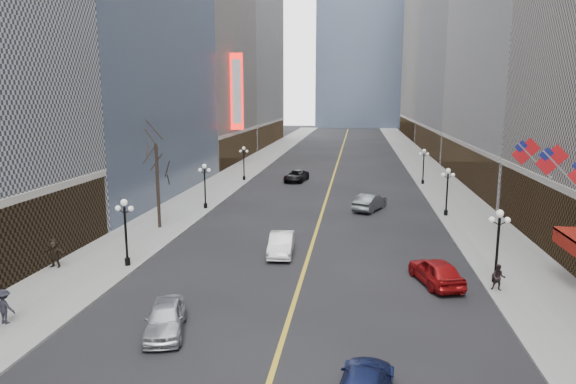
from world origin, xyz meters
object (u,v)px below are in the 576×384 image
(streetlamp_west_2, at_px, (205,181))
(streetlamp_west_3, at_px, (244,160))
(car_sb_far, at_px, (370,202))
(streetlamp_east_3, at_px, (424,163))
(streetlamp_east_2, at_px, (447,187))
(streetlamp_west_1, at_px, (125,225))
(car_sb_mid, at_px, (436,271))
(car_nb_far, at_px, (296,176))
(car_nb_mid, at_px, (281,244))
(streetlamp_east_1, at_px, (498,238))
(car_nb_near, at_px, (165,318))

(streetlamp_west_2, bearing_deg, streetlamp_west_3, 90.00)
(car_sb_far, bearing_deg, streetlamp_east_3, -91.46)
(streetlamp_east_2, relative_size, car_sb_far, 0.88)
(streetlamp_west_1, xyz_separation_m, car_sb_mid, (20.01, -0.49, -2.07))
(streetlamp_east_2, bearing_deg, car_nb_far, 131.74)
(car_nb_mid, bearing_deg, streetlamp_east_1, -20.49)
(streetlamp_west_2, xyz_separation_m, car_nb_near, (6.08, -26.96, -2.13))
(streetlamp_west_1, relative_size, car_sb_mid, 0.93)
(car_nb_mid, relative_size, car_sb_mid, 0.98)
(car_sb_mid, bearing_deg, car_nb_mid, -41.13)
(streetlamp_west_2, bearing_deg, car_sb_far, 6.52)
(car_sb_far, bearing_deg, streetlamp_east_1, 132.07)
(car_nb_near, height_order, car_nb_far, car_nb_near)
(car_nb_near, height_order, car_sb_far, car_sb_far)
(car_nb_near, height_order, car_nb_mid, car_nb_mid)
(streetlamp_east_1, relative_size, car_nb_mid, 0.95)
(streetlamp_west_2, height_order, car_nb_near, streetlamp_west_2)
(streetlamp_east_3, height_order, streetlamp_west_3, same)
(streetlamp_east_2, bearing_deg, car_nb_near, -123.02)
(car_sb_mid, bearing_deg, streetlamp_west_2, -59.36)
(car_sb_far, bearing_deg, streetlamp_west_1, 72.72)
(streetlamp_west_2, relative_size, car_sb_far, 0.88)
(streetlamp_west_2, height_order, car_nb_mid, streetlamp_west_2)
(streetlamp_west_1, relative_size, car_nb_far, 0.84)
(car_sb_mid, bearing_deg, car_sb_far, -96.80)
(streetlamp_west_2, height_order, streetlamp_west_3, same)
(car_nb_near, bearing_deg, streetlamp_east_1, 12.61)
(streetlamp_west_2, height_order, car_sb_far, streetlamp_west_2)
(streetlamp_west_3, height_order, car_sb_mid, streetlamp_west_3)
(streetlamp_east_3, height_order, car_sb_far, streetlamp_east_3)
(streetlamp_east_1, relative_size, streetlamp_east_3, 1.00)
(streetlamp_west_2, relative_size, car_sb_mid, 0.93)
(streetlamp_west_1, bearing_deg, streetlamp_west_3, 90.00)
(streetlamp_east_3, xyz_separation_m, car_sb_mid, (-3.59, -36.49, -2.07))
(car_nb_near, distance_m, car_sb_mid, 16.30)
(streetlamp_east_1, xyz_separation_m, car_sb_far, (-7.12, 19.88, -2.05))
(streetlamp_east_3, relative_size, car_nb_near, 1.00)
(streetlamp_west_3, bearing_deg, car_nb_far, 4.44)
(streetlamp_east_1, relative_size, car_sb_mid, 0.93)
(streetlamp_east_3, xyz_separation_m, car_nb_far, (-16.55, 0.55, -2.16))
(streetlamp_west_2, bearing_deg, streetlamp_east_3, 37.33)
(streetlamp_east_2, bearing_deg, car_nb_mid, -134.92)
(streetlamp_east_2, xyz_separation_m, car_nb_far, (-16.55, 18.55, -2.16))
(streetlamp_east_1, height_order, car_sb_mid, streetlamp_east_1)
(streetlamp_west_2, xyz_separation_m, car_sb_mid, (20.01, -18.49, -2.07))
(streetlamp_west_1, distance_m, streetlamp_west_3, 36.00)
(streetlamp_east_3, xyz_separation_m, streetlamp_west_2, (-23.60, -18.00, 0.00))
(car_nb_far, xyz_separation_m, car_sb_far, (9.43, -16.66, 0.10))
(car_nb_far, relative_size, car_sb_far, 1.04)
(car_sb_mid, bearing_deg, streetlamp_west_1, -18.02)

